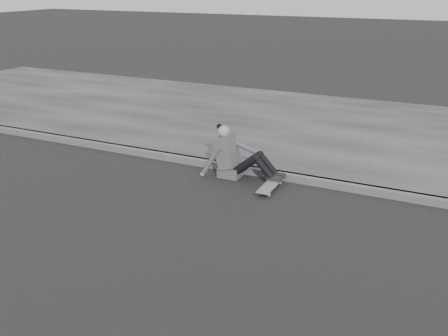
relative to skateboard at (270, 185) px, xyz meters
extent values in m
plane|color=black|center=(-0.01, -2.09, -0.07)|extent=(80.00, 80.00, 0.00)
cube|color=#525252|center=(-0.01, 0.49, -0.01)|extent=(24.00, 0.16, 0.12)
cube|color=#383838|center=(-0.01, 3.51, -0.01)|extent=(24.00, 6.00, 0.12)
cylinder|color=#979792|center=(-0.07, -0.26, -0.04)|extent=(0.03, 0.05, 0.05)
cylinder|color=#979792|center=(0.07, -0.26, -0.04)|extent=(0.03, 0.05, 0.05)
cylinder|color=#979792|center=(-0.07, 0.26, -0.04)|extent=(0.03, 0.05, 0.05)
cylinder|color=#979792|center=(0.07, 0.26, -0.04)|extent=(0.03, 0.05, 0.05)
cube|color=#2F2F32|center=(0.00, -0.26, -0.02)|extent=(0.16, 0.04, 0.03)
cube|color=#2F2F32|center=(0.00, 0.26, -0.02)|extent=(0.16, 0.04, 0.03)
cube|color=slate|center=(0.00, 0.00, 0.01)|extent=(0.20, 0.78, 0.02)
cube|color=#494A4C|center=(-0.80, 0.25, 0.02)|extent=(0.36, 0.34, 0.18)
cube|color=#494A4C|center=(-0.87, 0.25, 0.36)|extent=(0.37, 0.40, 0.57)
cube|color=#494A4C|center=(-1.00, 0.25, 0.48)|extent=(0.14, 0.30, 0.20)
cylinder|color=gray|center=(-0.92, 0.25, 0.60)|extent=(0.09, 0.09, 0.08)
sphere|color=gray|center=(-0.93, 0.25, 0.69)|extent=(0.20, 0.20, 0.20)
sphere|color=black|center=(-1.02, 0.27, 0.76)|extent=(0.09, 0.09, 0.09)
cylinder|color=black|center=(-0.49, 0.16, 0.21)|extent=(0.43, 0.13, 0.39)
cylinder|color=black|center=(-0.49, 0.34, 0.21)|extent=(0.43, 0.13, 0.39)
cylinder|color=black|center=(-0.19, 0.16, 0.21)|extent=(0.35, 0.11, 0.36)
cylinder|color=black|center=(-0.19, 0.34, 0.21)|extent=(0.35, 0.11, 0.36)
sphere|color=black|center=(-0.32, 0.16, 0.35)|extent=(0.13, 0.13, 0.13)
sphere|color=black|center=(-0.32, 0.34, 0.35)|extent=(0.13, 0.13, 0.13)
cube|color=#242424|center=(0.00, 0.16, 0.05)|extent=(0.24, 0.08, 0.07)
cube|color=#242424|center=(0.00, 0.34, 0.05)|extent=(0.24, 0.08, 0.07)
cylinder|color=#494A4C|center=(-1.07, 0.04, 0.22)|extent=(0.38, 0.08, 0.58)
sphere|color=gray|center=(-1.22, 0.03, -0.03)|extent=(0.08, 0.08, 0.08)
cylinder|color=#494A4C|center=(-0.63, 0.41, 0.42)|extent=(0.48, 0.08, 0.21)
camera|label=1|loc=(2.43, -6.83, 3.02)|focal=40.00mm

